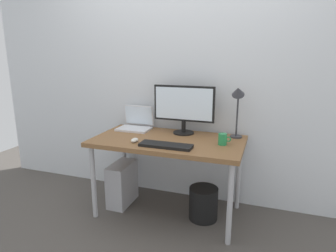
{
  "coord_description": "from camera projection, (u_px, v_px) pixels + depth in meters",
  "views": [
    {
      "loc": [
        0.83,
        -2.38,
        1.47
      ],
      "look_at": [
        0.0,
        0.0,
        0.85
      ],
      "focal_mm": 31.3,
      "sensor_mm": 36.0,
      "label": 1
    }
  ],
  "objects": [
    {
      "name": "computer_tower",
      "position": [
        122.0,
        184.0,
        2.92
      ],
      "size": [
        0.18,
        0.36,
        0.42
      ],
      "primitive_type": "cube",
      "color": "#B2B2B7",
      "rests_on": "ground_plane"
    },
    {
      "name": "desk",
      "position": [
        168.0,
        146.0,
        2.64
      ],
      "size": [
        1.34,
        0.72,
        0.73
      ],
      "color": "brown",
      "rests_on": "ground_plane"
    },
    {
      "name": "desk_lamp",
      "position": [
        238.0,
        100.0,
        2.57
      ],
      "size": [
        0.11,
        0.16,
        0.49
      ],
      "color": "#333338",
      "rests_on": "desk"
    },
    {
      "name": "mouse",
      "position": [
        135.0,
        140.0,
        2.53
      ],
      "size": [
        0.06,
        0.09,
        0.03
      ],
      "primitive_type": "ellipsoid",
      "color": "silver",
      "rests_on": "desk"
    },
    {
      "name": "back_wall",
      "position": [
        182.0,
        71.0,
        2.87
      ],
      "size": [
        4.4,
        0.04,
        2.6
      ],
      "primitive_type": "cube",
      "color": "silver",
      "rests_on": "ground_plane"
    },
    {
      "name": "laptop",
      "position": [
        136.0,
        123.0,
        2.97
      ],
      "size": [
        0.32,
        0.26,
        0.23
      ],
      "color": "silver",
      "rests_on": "desk"
    },
    {
      "name": "ground_plane",
      "position": [
        168.0,
        212.0,
        2.8
      ],
      "size": [
        6.0,
        6.0,
        0.0
      ],
      "primitive_type": "plane",
      "color": "#4C4742"
    },
    {
      "name": "coffee_mug",
      "position": [
        223.0,
        139.0,
        2.45
      ],
      "size": [
        0.11,
        0.07,
        0.1
      ],
      "color": "#268C4C",
      "rests_on": "desk"
    },
    {
      "name": "keyboard",
      "position": [
        166.0,
        145.0,
        2.4
      ],
      "size": [
        0.44,
        0.14,
        0.02
      ],
      "primitive_type": "cube",
      "color": "black",
      "rests_on": "desk"
    },
    {
      "name": "monitor",
      "position": [
        184.0,
        106.0,
        2.74
      ],
      "size": [
        0.58,
        0.2,
        0.46
      ],
      "color": "black",
      "rests_on": "desk"
    },
    {
      "name": "wastebasket",
      "position": [
        203.0,
        203.0,
        2.66
      ],
      "size": [
        0.26,
        0.26,
        0.3
      ],
      "primitive_type": "cylinder",
      "color": "black",
      "rests_on": "ground_plane"
    }
  ]
}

